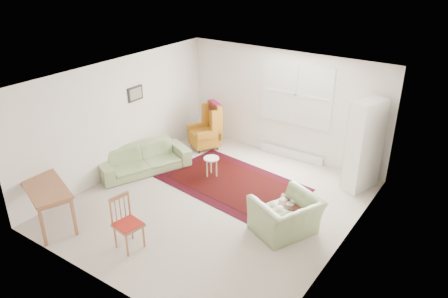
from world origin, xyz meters
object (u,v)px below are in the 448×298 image
Objects in this scene: armchair at (286,213)px; stool at (212,167)px; coffee_table at (293,212)px; desk_chair at (128,224)px; cabinet at (364,146)px; sofa at (143,154)px; wingback_chair at (204,126)px; desk at (49,206)px.

armchair is 2.36× the size of stool.
armchair is 2.07× the size of coffee_table.
armchair is at bearing -37.73° from desk_chair.
cabinet is at bearing -168.63° from armchair.
coffee_table is at bearing -88.27° from cabinet.
sofa is 4.51× the size of stool.
armchair is 1.13× the size of desk_chair.
wingback_chair reaches higher than armchair.
armchair is 3.87m from wingback_chair.
coffee_table is at bearing 35.57° from desk.
desk_chair is (-1.89, -2.20, 0.26)m from coffee_table.
armchair is 2.47m from stool.
cabinet is (3.82, 0.26, 0.37)m from wingback_chair.
wingback_chair is at bearing 152.71° from coffee_table.
stool reaches higher than coffee_table.
wingback_chair is (0.38, 1.74, 0.17)m from sofa.
cabinet is at bearing -22.05° from desk_chair.
coffee_table is (3.62, 0.07, -0.20)m from sofa.
coffee_table is (-0.04, 0.36, -0.20)m from armchair.
coffee_table is 2.91m from desk_chair.
cabinet is 2.04× the size of desk_chair.
desk_chair reaches higher than sofa.
armchair is at bearing -83.56° from coffee_table.
coffee_table is 0.41× the size of desk.
armchair is 0.85× the size of desk.
wingback_chair is at bearing 11.20° from sofa.
desk is at bearing -112.62° from stool.
stool is at bearing -41.31° from sofa.
desk reaches higher than coffee_table.
desk_chair is at bearing -102.52° from cabinet.
desk_chair is at bearing 11.34° from desk.
wingback_chair reaches higher than sofa.
desk is at bearing -64.24° from wingback_chair.
desk_chair is (-2.47, -4.13, -0.48)m from cabinet.
desk is (-3.53, -2.53, 0.18)m from coffee_table.
wingback_chair is at bearing 28.08° from desk_chair.
armchair is 4.18m from desk.
cabinet is (0.53, 2.30, 0.54)m from armchair.
wingback_chair is at bearing 86.10° from desk.
wingback_chair is at bearing -157.79° from cabinet.
wingback_chair is 0.93× the size of desk.
desk is at bearing -114.34° from cabinet.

